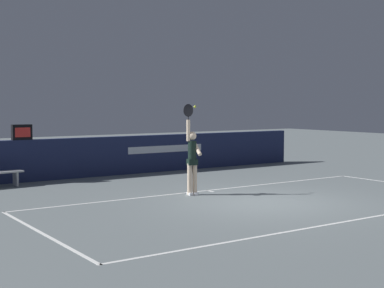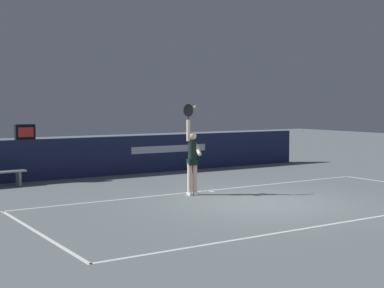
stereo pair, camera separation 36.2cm
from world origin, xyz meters
name	(u,v)px [view 1 (the left image)]	position (x,y,z in m)	size (l,w,h in m)	color
ground_plane	(261,202)	(0.00, 0.00, 0.00)	(60.00, 60.00, 0.00)	slate
court_lines	(267,203)	(0.00, -0.21, 0.00)	(11.44, 5.13, 0.00)	white
back_wall	(130,155)	(0.00, 6.92, 0.66)	(14.48, 0.23, 1.32)	#1C254B
speed_display	(22,132)	(-3.76, 6.92, 1.56)	(0.61, 0.20, 0.48)	black
tennis_player	(192,157)	(-0.78, 1.91, 1.02)	(0.45, 0.48, 2.44)	beige
tennis_ball	(195,107)	(-0.63, 1.99, 2.36)	(0.07, 0.07, 0.07)	#CFE238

